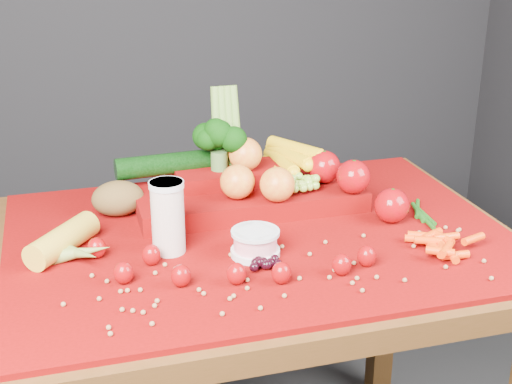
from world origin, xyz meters
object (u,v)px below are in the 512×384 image
object	(u,v)px
milk_glass	(168,215)
produce_mound	(257,181)
yogurt_bowl	(255,242)
table	(259,278)

from	to	relation	value
milk_glass	produce_mound	distance (m)	0.30
yogurt_bowl	produce_mound	size ratio (longest dim) A/B	0.16
table	milk_glass	distance (m)	0.27
milk_glass	yogurt_bowl	world-z (taller)	milk_glass
table	produce_mound	xyz separation A→B (m)	(0.04, 0.15, 0.17)
table	milk_glass	world-z (taller)	milk_glass
table	yogurt_bowl	world-z (taller)	yogurt_bowl
table	yogurt_bowl	distance (m)	0.17
produce_mound	milk_glass	bearing A→B (deg)	-141.94
produce_mound	table	bearing A→B (deg)	-104.68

